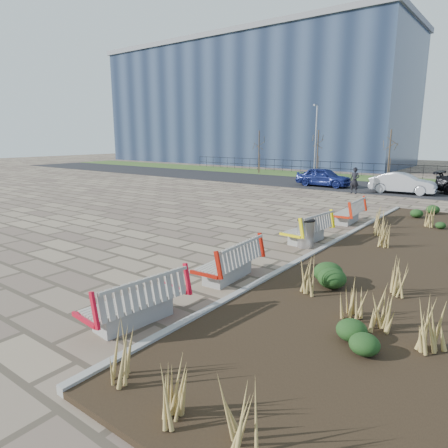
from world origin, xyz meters
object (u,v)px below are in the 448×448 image
Objects in this scene: bench_b at (228,260)px; car_blue at (324,177)px; bench_c at (307,228)px; lamp_west at (316,142)px; pedestrian at (355,181)px; bench_a at (133,298)px; car_silver at (403,183)px; litter_bin at (306,234)px; bench_d at (348,211)px.

bench_b is 0.54× the size of car_blue.
bench_c is 22.38m from lamp_west.
pedestrian reaches higher than car_blue.
bench_a is 0.54× the size of car_silver.
lamp_west reaches higher than litter_bin.
car_silver is 0.65× the size of lamp_west.
car_silver is (-0.60, 14.96, 0.22)m from litter_bin.
bench_b is 18.90m from car_silver.
pedestrian is at bearing 95.28° from bench_b.
litter_bin is at bearing -66.14° from lamp_west.
bench_d is 2.38× the size of litter_bin.
bench_d is 18.93m from lamp_west.
car_silver is (-0.36, 18.90, 0.16)m from bench_b.
bench_b is 4.50m from bench_c.
bench_b is 0.54× the size of car_silver.
bench_d is at bearing -64.89° from pedestrian.
bench_a is at bearing -92.80° from bench_d.
pedestrian reaches higher than car_silver.
car_silver is 10.75m from lamp_west.
car_silver reaches higher than bench_c.
bench_a is 1.00× the size of bench_b.
car_silver is at bearing 92.32° from litter_bin.
car_silver is at bearing 97.04° from bench_a.
bench_a is at bearing -72.11° from lamp_west.
bench_c is at bearing 96.09° from bench_a.
pedestrian is (-2.76, 8.68, 0.32)m from bench_d.
bench_b is at bearing -73.35° from pedestrian.
bench_d is 9.11m from pedestrian.
car_blue is (-5.75, 22.34, 0.18)m from bench_a.
lamp_west is at bearing 31.80° from car_blue.
bench_c is at bearing -157.37° from car_blue.
pedestrian is 3.75m from car_blue.
bench_d is 12.35m from car_blue.
litter_bin is at bearing -69.64° from pedestrian.
lamp_west is (-9.24, 20.90, 2.60)m from litter_bin.
car_blue is at bearing 150.47° from pedestrian.
lamp_west is at bearing 136.15° from pedestrian.
bench_c reaches higher than litter_bin.
bench_c is 2.38× the size of litter_bin.
car_blue is at bearing 116.26° from bench_c.
lamp_west reaches higher than car_blue.
bench_c is at bearing -70.14° from pedestrian.
bench_c is at bearing -66.12° from lamp_west.
bench_c is at bearing 113.32° from litter_bin.
bench_a is 3.04m from bench_b.
pedestrian is 10.22m from lamp_west.
lamp_west is (-3.25, 5.53, 2.36)m from car_blue.
pedestrian reaches higher than litter_bin.
bench_b is 8.38m from bench_d.
bench_c is 0.35× the size of lamp_west.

